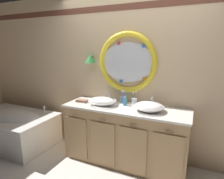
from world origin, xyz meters
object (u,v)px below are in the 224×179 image
Objects in this scene: sink_basin_left at (102,101)px; bathtub at (12,126)px; folded_hand_towel at (82,101)px; toothbrush_holder_left at (123,99)px; toothbrush_holder_right at (134,101)px; sink_basin_right at (149,107)px; soap_dispenser at (125,101)px.

bathtub is at bearing -171.52° from sink_basin_left.
folded_hand_towel is at bearing 179.13° from sink_basin_left.
sink_basin_left is 0.34m from toothbrush_holder_left.
folded_hand_towel is (1.37, 0.26, 0.57)m from bathtub.
toothbrush_holder_left is 0.66m from folded_hand_towel.
toothbrush_holder_right is at bearing 14.07° from folded_hand_towel.
toothbrush_holder_right is (-0.27, 0.21, -0.01)m from sink_basin_right.
sink_basin_left is at bearing -140.49° from toothbrush_holder_left.
sink_basin_right is (0.72, 0.00, 0.00)m from sink_basin_left.
sink_basin_right is 2.72× the size of soap_dispenser.
toothbrush_holder_right reaches higher than folded_hand_towel.
toothbrush_holder_left is 1.07× the size of folded_hand_towel.
soap_dispenser is at bearing 163.54° from sink_basin_right.
bathtub is at bearing -169.12° from folded_hand_towel.
sink_basin_right is 2.08× the size of folded_hand_towel.
folded_hand_towel is (-0.81, -0.20, -0.04)m from toothbrush_holder_right.
folded_hand_towel is at bearing -170.85° from soap_dispenser.
folded_hand_towel is at bearing -161.43° from toothbrush_holder_left.
sink_basin_left is at bearing -155.06° from toothbrush_holder_right.
soap_dispenser is at bearing 9.15° from folded_hand_towel.
soap_dispenser is at bearing -143.20° from toothbrush_holder_right.
bathtub is 2.14m from toothbrush_holder_left.
sink_basin_left is 0.72m from sink_basin_right.
sink_basin_left is (1.74, 0.26, 0.61)m from bathtub.
toothbrush_holder_right reaches higher than bathtub.
sink_basin_right reaches higher than sink_basin_left.
bathtub is 1.51m from folded_hand_towel.
toothbrush_holder_right is at bearing -1.77° from toothbrush_holder_left.
bathtub is 7.89× the size of folded_hand_towel.
sink_basin_right is 1.08m from folded_hand_towel.
bathtub is 7.36× the size of toothbrush_holder_left.
sink_basin_left is 2.17× the size of folded_hand_towel.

